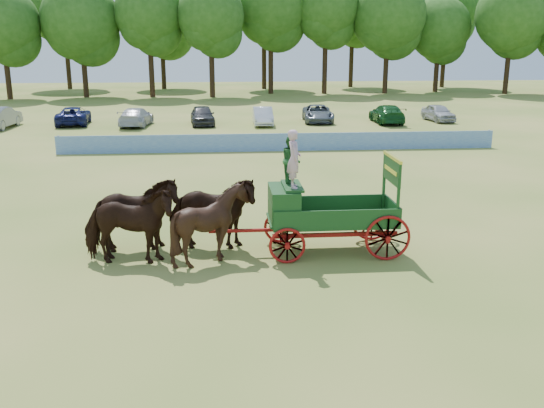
% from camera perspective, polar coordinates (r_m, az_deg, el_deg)
% --- Properties ---
extents(ground, '(160.00, 160.00, 0.00)m').
position_cam_1_polar(ground, '(19.09, 9.32, -4.54)').
color(ground, tan).
rests_on(ground, ground).
extents(horse_lead_left, '(2.85, 1.48, 2.33)m').
position_cam_1_polar(horse_lead_left, '(18.06, -13.36, -2.01)').
color(horse_lead_left, black).
rests_on(horse_lead_left, ground).
extents(horse_lead_right, '(2.91, 1.63, 2.33)m').
position_cam_1_polar(horse_lead_right, '(19.10, -12.91, -1.04)').
color(horse_lead_right, black).
rests_on(horse_lead_right, ground).
extents(horse_wheel_left, '(2.46, 2.28, 2.33)m').
position_cam_1_polar(horse_wheel_left, '(17.86, -5.72, -1.85)').
color(horse_wheel_left, black).
rests_on(horse_wheel_left, ground).
extents(horse_wheel_right, '(2.85, 1.47, 2.33)m').
position_cam_1_polar(horse_wheel_right, '(18.92, -5.70, -0.88)').
color(horse_wheel_right, black).
rests_on(horse_wheel_right, ground).
extents(farm_dray, '(6.00, 2.00, 3.87)m').
position_cam_1_polar(farm_dray, '(18.47, 3.49, 0.25)').
color(farm_dray, '#AA1311').
rests_on(farm_dray, ground).
extents(sponsor_banner, '(26.00, 0.08, 1.05)m').
position_cam_1_polar(sponsor_banner, '(36.05, 0.80, 5.84)').
color(sponsor_banner, '#2156B3').
rests_on(sponsor_banner, ground).
extents(parked_cars, '(41.28, 6.60, 1.62)m').
position_cam_1_polar(parked_cars, '(47.85, -7.97, 8.25)').
color(parked_cars, silver).
rests_on(parked_cars, ground).
extents(treeline, '(90.37, 23.47, 15.63)m').
position_cam_1_polar(treeline, '(77.24, -3.43, 17.47)').
color(treeline, '#382314').
rests_on(treeline, ground).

